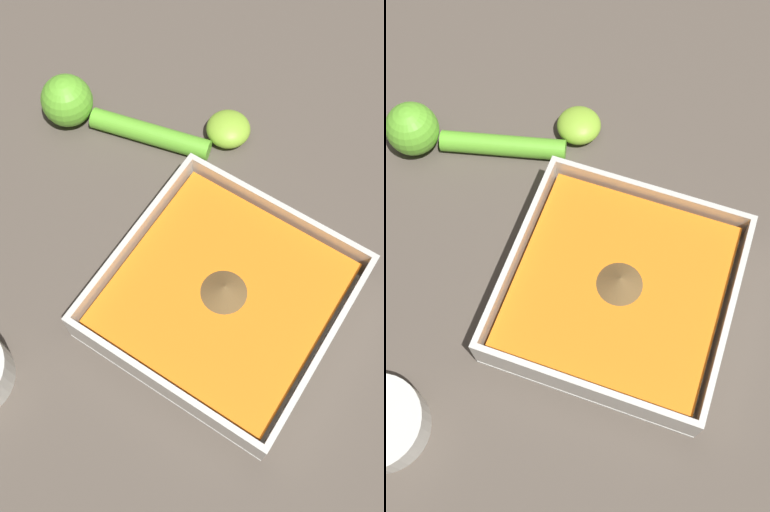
# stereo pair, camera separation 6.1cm
# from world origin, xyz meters

# --- Properties ---
(ground_plane) EXTENTS (4.00, 4.00, 0.00)m
(ground_plane) POSITION_xyz_m (0.00, 0.00, 0.00)
(ground_plane) COLOR brown
(square_dish) EXTENTS (0.22, 0.22, 0.06)m
(square_dish) POSITION_xyz_m (0.02, 0.03, 0.02)
(square_dish) COLOR silver
(square_dish) RESTS_ON ground_plane
(lemon_squeezer) EXTENTS (0.08, 0.20, 0.06)m
(lemon_squeezer) POSITION_xyz_m (-0.10, -0.22, 0.03)
(lemon_squeezer) COLOR #6BC633
(lemon_squeezer) RESTS_ON ground_plane
(lemon_half) EXTENTS (0.05, 0.05, 0.03)m
(lemon_half) POSITION_xyz_m (-0.17, -0.08, 0.01)
(lemon_half) COLOR #93CC38
(lemon_half) RESTS_ON ground_plane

